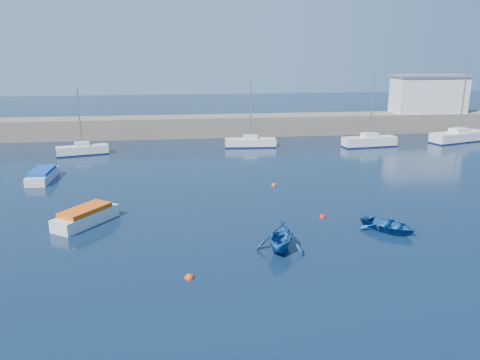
{
  "coord_description": "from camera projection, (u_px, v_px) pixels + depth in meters",
  "views": [
    {
      "loc": [
        -5.12,
        -16.95,
        11.05
      ],
      "look_at": [
        -0.71,
        17.04,
        1.6
      ],
      "focal_mm": 35.0,
      "sensor_mm": 36.0,
      "label": 1
    }
  ],
  "objects": [
    {
      "name": "ground",
      "position": [
        308.0,
        322.0,
        19.78
      ],
      "size": [
        220.0,
        220.0,
        0.0
      ],
      "primitive_type": "plane",
      "color": "#0C1E36",
      "rests_on": "ground"
    },
    {
      "name": "back_wall",
      "position": [
        218.0,
        126.0,
        63.4
      ],
      "size": [
        96.0,
        4.5,
        2.6
      ],
      "primitive_type": "cube",
      "color": "#6D6253",
      "rests_on": "ground"
    },
    {
      "name": "harbor_office",
      "position": [
        429.0,
        95.0,
        66.12
      ],
      "size": [
        10.0,
        4.0,
        5.0
      ],
      "primitive_type": "cube",
      "color": "silver",
      "rests_on": "back_wall"
    },
    {
      "name": "sailboat_5",
      "position": [
        82.0,
        150.0,
        51.57
      ],
      "size": [
        5.67,
        2.92,
        7.28
      ],
      "rotation": [
        0.0,
        0.0,
        1.84
      ],
      "color": "silver",
      "rests_on": "ground"
    },
    {
      "name": "sailboat_6",
      "position": [
        250.0,
        142.0,
        55.82
      ],
      "size": [
        6.12,
        2.07,
        7.93
      ],
      "rotation": [
        0.0,
        0.0,
        1.51
      ],
      "color": "silver",
      "rests_on": "ground"
    },
    {
      "name": "sailboat_7",
      "position": [
        369.0,
        141.0,
        56.06
      ],
      "size": [
        6.66,
        2.53,
        8.63
      ],
      "rotation": [
        0.0,
        0.0,
        1.68
      ],
      "color": "silver",
      "rests_on": "ground"
    },
    {
      "name": "sailboat_8",
      "position": [
        459.0,
        136.0,
        59.02
      ],
      "size": [
        8.21,
        4.5,
        10.32
      ],
      "rotation": [
        0.0,
        0.0,
        1.88
      ],
      "color": "silver",
      "rests_on": "ground"
    },
    {
      "name": "motorboat_1",
      "position": [
        86.0,
        216.0,
        30.89
      ],
      "size": [
        3.98,
        4.68,
        1.13
      ],
      "rotation": [
        0.0,
        0.0,
        -0.62
      ],
      "color": "silver",
      "rests_on": "ground"
    },
    {
      "name": "motorboat_2",
      "position": [
        42.0,
        175.0,
        41.43
      ],
      "size": [
        1.76,
        4.85,
        0.99
      ],
      "rotation": [
        0.0,
        0.0,
        -0.01
      ],
      "color": "silver",
      "rests_on": "ground"
    },
    {
      "name": "dinghy_center",
      "position": [
        388.0,
        225.0,
        29.76
      ],
      "size": [
        4.18,
        4.42,
        0.74
      ],
      "primitive_type": "imported",
      "rotation": [
        0.0,
        0.0,
        0.62
      ],
      "color": "#154990",
      "rests_on": "ground"
    },
    {
      "name": "dinghy_left",
      "position": [
        281.0,
        237.0,
        26.65
      ],
      "size": [
        3.82,
        4.06,
        1.7
      ],
      "primitive_type": "imported",
      "rotation": [
        0.0,
        0.0,
        -0.4
      ],
      "color": "#154990",
      "rests_on": "ground"
    },
    {
      "name": "buoy_0",
      "position": [
        189.0,
        278.0,
        23.57
      ],
      "size": [
        0.49,
        0.49,
        0.49
      ],
      "primitive_type": "sphere",
      "color": "#D53E0B",
      "rests_on": "ground"
    },
    {
      "name": "buoy_1",
      "position": [
        323.0,
        217.0,
        32.22
      ],
      "size": [
        0.47,
        0.47,
        0.47
      ],
      "primitive_type": "sphere",
      "color": "red",
      "rests_on": "ground"
    },
    {
      "name": "buoy_3",
      "position": [
        274.0,
        186.0,
        39.82
      ],
      "size": [
        0.47,
        0.47,
        0.47
      ],
      "primitive_type": "sphere",
      "color": "#D53E0B",
      "rests_on": "ground"
    }
  ]
}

